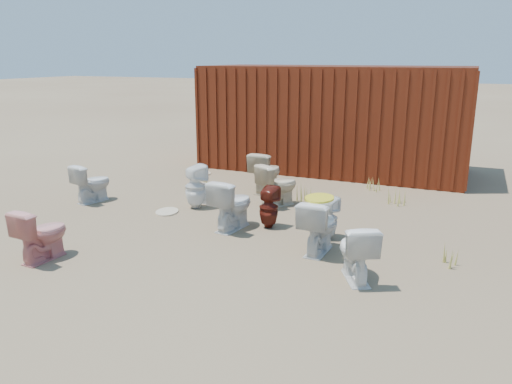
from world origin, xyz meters
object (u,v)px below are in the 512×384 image
at_px(toilet_front_maroon, 269,208).
at_px(toilet_front_a, 92,183).
at_px(toilet_front_pink, 42,234).
at_px(toilet_back_a, 195,187).
at_px(toilet_front_e, 356,251).
at_px(toilet_front_c, 232,204).
at_px(toilet_back_yellowlid, 319,226).
at_px(toilet_back_e, 328,218).
at_px(toilet_back_beige_right, 278,185).
at_px(loose_tank, 214,194).
at_px(toilet_back_beige_left, 266,172).
at_px(shipping_container, 334,118).

bearing_deg(toilet_front_maroon, toilet_front_a, 2.54).
xyz_separation_m(toilet_front_pink, toilet_back_a, (0.66, 2.83, 0.03)).
bearing_deg(toilet_front_e, toilet_front_c, -53.59).
height_order(toilet_front_pink, toilet_front_c, toilet_front_c).
xyz_separation_m(toilet_back_yellowlid, toilet_back_e, (-0.02, 0.56, -0.07)).
distance_m(toilet_front_pink, toilet_front_c, 2.73).
relative_size(toilet_back_a, toilet_back_beige_right, 1.02).
bearing_deg(toilet_back_a, toilet_front_c, 174.73).
bearing_deg(toilet_back_e, toilet_back_yellowlid, 103.59).
height_order(toilet_back_beige_right, loose_tank, toilet_back_beige_right).
height_order(toilet_front_e, toilet_back_beige_left, toilet_back_beige_left).
bearing_deg(toilet_front_pink, toilet_front_maroon, -129.10).
relative_size(shipping_container, toilet_front_a, 8.43).
distance_m(toilet_front_c, toilet_front_e, 2.42).
bearing_deg(loose_tank, toilet_back_e, -35.97).
bearing_deg(toilet_back_e, toilet_front_e, 130.42).
xyz_separation_m(shipping_container, toilet_front_pink, (-2.02, -6.99, -0.84)).
distance_m(toilet_front_a, loose_tank, 2.26).
bearing_deg(shipping_container, toilet_back_a, -108.12).
height_order(toilet_back_yellowlid, toilet_back_e, toilet_back_yellowlid).
bearing_deg(toilet_front_a, toilet_front_pink, 132.29).
xyz_separation_m(toilet_back_beige_right, loose_tank, (-1.12, -0.35, -0.21)).
xyz_separation_m(toilet_front_c, toilet_back_beige_right, (0.19, 1.47, -0.02)).
distance_m(toilet_front_pink, toilet_back_yellowlid, 3.67).
relative_size(shipping_container, toilet_front_c, 7.53).
xyz_separation_m(toilet_front_pink, toilet_back_e, (3.23, 2.26, -0.05)).
distance_m(toilet_back_yellowlid, toilet_back_e, 0.57).
relative_size(toilet_back_beige_right, toilet_back_yellowlid, 1.01).
bearing_deg(loose_tank, toilet_front_e, -49.52).
bearing_deg(toilet_back_a, toilet_front_pink, 105.66).
bearing_deg(toilet_back_beige_right, toilet_front_e, 160.25).
bearing_deg(toilet_back_beige_left, toilet_back_yellowlid, 131.04).
bearing_deg(toilet_front_pink, shipping_container, -101.77).
bearing_deg(toilet_front_a, toilet_back_beige_left, -129.94).
bearing_deg(loose_tank, shipping_container, 57.95).
bearing_deg(shipping_container, toilet_front_maroon, -87.21).
relative_size(toilet_front_c, loose_tank, 1.59).
bearing_deg(loose_tank, toilet_back_beige_left, 49.12).
height_order(shipping_container, loose_tank, shipping_container).
height_order(toilet_front_e, loose_tank, toilet_front_e).
bearing_deg(toilet_front_e, loose_tank, -62.69).
distance_m(toilet_front_maroon, toilet_back_beige_right, 1.24).
height_order(toilet_back_beige_left, loose_tank, toilet_back_beige_left).
distance_m(toilet_front_c, toilet_front_maroon, 0.58).
relative_size(toilet_front_c, toilet_back_beige_right, 1.04).
height_order(shipping_container, toilet_back_beige_left, shipping_container).
bearing_deg(toilet_front_e, toilet_back_yellowlid, -72.59).
distance_m(toilet_front_a, toilet_back_a, 1.99).
bearing_deg(toilet_front_c, loose_tank, -42.13).
xyz_separation_m(toilet_front_pink, toilet_front_c, (1.75, 2.10, 0.04)).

